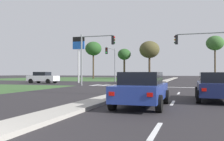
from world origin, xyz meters
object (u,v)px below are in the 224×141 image
Objects in this scene: treeline_third at (149,50)px; treeline_fourth at (215,43)px; traffic_signal_near_left at (93,51)px; car_beige_third at (136,78)px; car_silver_sixth at (150,77)px; fuel_price_totem at (79,49)px; treeline_second at (124,55)px; traffic_signal_near_right at (206,48)px; car_white_near at (43,77)px; car_blue_second at (142,89)px; treeline_near at (93,49)px; car_navy_fourth at (216,86)px; traffic_signal_far_left at (112,58)px.

treeline_fourth reaches higher than treeline_third.
car_beige_third is at bearing 66.12° from traffic_signal_near_left.
car_silver_sixth is at bearing 76.53° from traffic_signal_near_left.
fuel_price_totem is at bearing 125.76° from traffic_signal_near_left.
treeline_second is 6.34m from treeline_third.
treeline_second is at bearing 116.89° from traffic_signal_near_right.
car_white_near is 13.00m from car_beige_third.
treeline_third reaches higher than car_blue_second.
treeline_fourth is (28.43, -1.66, 0.17)m from treeline_near.
car_silver_sixth reaches higher than car_beige_third.
fuel_price_totem reaches higher than car_silver_sixth.
car_navy_fourth is 0.80× the size of traffic_signal_near_right.
car_white_near is at bearing -82.55° from treeline_near.
car_silver_sixth is 0.57× the size of treeline_second.
car_blue_second is 0.57× the size of treeline_second.
traffic_signal_far_left is 0.73× the size of treeline_second.
treeline_fourth reaches higher than car_beige_third.
car_navy_fourth is at bearing 105.41° from car_silver_sixth.
car_blue_second is 32.18m from car_silver_sixth.
car_blue_second is at bearing -69.89° from traffic_signal_far_left.
treeline_third is at bearing 8.52° from treeline_near.
treeline_fourth reaches higher than treeline_second.
treeline_near reaches higher than car_navy_fourth.
traffic_signal_near_left reaches higher than traffic_signal_near_right.
treeline_third is at bearing -80.64° from car_silver_sixth.
car_silver_sixth is 0.74× the size of traffic_signal_near_left.
traffic_signal_near_left reaches higher than car_silver_sixth.
car_white_near is 1.01× the size of car_blue_second.
treeline_fourth is (6.85, 46.62, 6.97)m from car_blue_second.
car_silver_sixth is (13.25, 11.77, -0.02)m from car_white_near.
traffic_signal_near_left is (-8.52, 15.66, 3.21)m from car_blue_second.
car_white_near reaches higher than car_silver_sixth.
car_silver_sixth is 0.77× the size of traffic_signal_near_right.
treeline_fourth is at bearing 81.64° from car_blue_second.
traffic_signal_near_right is 36.58m from treeline_third.
car_white_near is at bearing -132.99° from treeline_fourth.
treeline_third reaches higher than traffic_signal_near_left.
fuel_price_totem is at bearing 44.81° from car_silver_sixth.
fuel_price_totem reaches higher than car_navy_fourth.
treeline_near reaches higher than car_blue_second.
traffic_signal_near_left is (9.38, -4.42, 3.16)m from car_white_near.
treeline_second is (-3.96, 22.71, 2.18)m from traffic_signal_far_left.
car_white_near is 36.94m from treeline_fourth.
treeline_third is at bearing 103.06° from car_navy_fourth.
car_white_near is at bearing -146.56° from fuel_price_totem.
car_blue_second is (17.89, -20.08, -0.05)m from car_white_near.
car_blue_second is 0.98× the size of car_beige_third.
treeline_third is (-11.13, 34.70, 3.23)m from traffic_signal_near_right.
traffic_signal_far_left reaches higher than car_beige_third.
traffic_signal_far_left is at bearing -61.15° from treeline_near.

